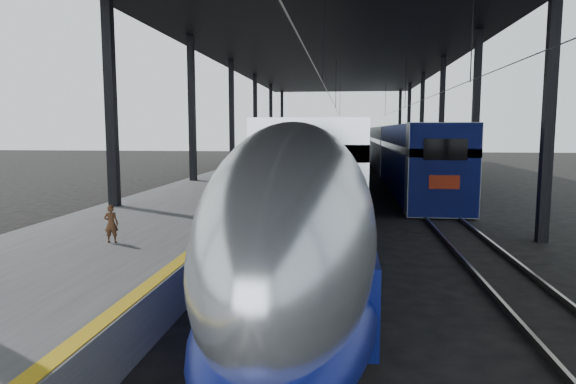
# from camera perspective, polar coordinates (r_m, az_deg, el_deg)

# --- Properties ---
(ground) EXTENTS (160.00, 160.00, 0.00)m
(ground) POSITION_cam_1_polar(r_m,az_deg,el_deg) (14.11, -5.56, -8.91)
(ground) COLOR black
(ground) RESTS_ON ground
(platform) EXTENTS (6.00, 80.00, 1.00)m
(platform) POSITION_cam_1_polar(r_m,az_deg,el_deg) (34.05, -4.27, 1.24)
(platform) COLOR #4C4C4F
(platform) RESTS_ON ground
(yellow_strip) EXTENTS (0.30, 80.00, 0.01)m
(yellow_strip) POSITION_cam_1_polar(r_m,az_deg,el_deg) (33.59, 0.42, 2.05)
(yellow_strip) COLOR gold
(yellow_strip) RESTS_ON platform
(rails) EXTENTS (6.52, 80.00, 0.16)m
(rails) POSITION_cam_1_polar(r_m,az_deg,el_deg) (33.52, 9.29, 0.36)
(rails) COLOR slate
(rails) RESTS_ON ground
(canopy) EXTENTS (18.00, 75.00, 9.47)m
(canopy) POSITION_cam_1_polar(r_m,az_deg,el_deg) (33.70, 5.01, 15.87)
(canopy) COLOR black
(canopy) RESTS_ON ground
(tgv_train) EXTENTS (2.88, 65.20, 4.12)m
(tgv_train) POSITION_cam_1_polar(r_m,az_deg,el_deg) (36.14, 5.18, 3.83)
(tgv_train) COLOR silver
(tgv_train) RESTS_ON ground
(second_train) EXTENTS (3.03, 56.05, 4.17)m
(second_train) POSITION_cam_1_polar(r_m,az_deg,el_deg) (49.78, 11.36, 4.76)
(second_train) COLOR navy
(second_train) RESTS_ON ground
(child) EXTENTS (0.38, 0.27, 0.97)m
(child) POSITION_cam_1_polar(r_m,az_deg,el_deg) (13.72, -19.05, -3.35)
(child) COLOR #4D2D19
(child) RESTS_ON platform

